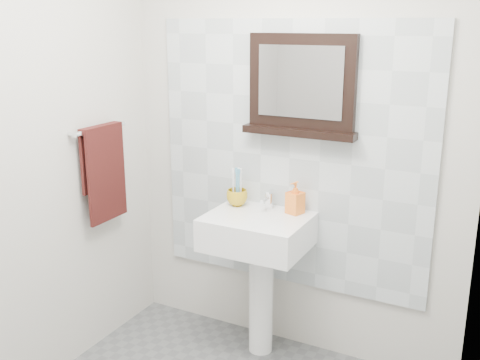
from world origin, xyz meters
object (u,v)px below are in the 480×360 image
at_px(pedestal_sink, 258,247).
at_px(toothbrush_cup, 237,198).
at_px(framed_mirror, 302,88).
at_px(hand_towel, 104,166).
at_px(soap_dispenser, 295,198).

bearing_deg(pedestal_sink, toothbrush_cup, 151.69).
bearing_deg(pedestal_sink, framed_mirror, 49.77).
bearing_deg(framed_mirror, hand_towel, -156.36).
bearing_deg(soap_dispenser, toothbrush_cup, -157.58).
xyz_separation_m(soap_dispenser, hand_towel, (-1.01, -0.38, 0.15)).
xyz_separation_m(pedestal_sink, hand_towel, (-0.85, -0.26, 0.42)).
distance_m(framed_mirror, hand_towel, 1.19).
bearing_deg(framed_mirror, pedestal_sink, -130.23).
xyz_separation_m(framed_mirror, hand_towel, (-1.01, -0.44, -0.45)).
bearing_deg(toothbrush_cup, framed_mirror, 14.14).
distance_m(soap_dispenser, framed_mirror, 0.60).
relative_size(pedestal_sink, toothbrush_cup, 7.99).
bearing_deg(pedestal_sink, hand_towel, -163.31).
height_order(soap_dispenser, framed_mirror, framed_mirror).
bearing_deg(hand_towel, pedestal_sink, 16.69).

